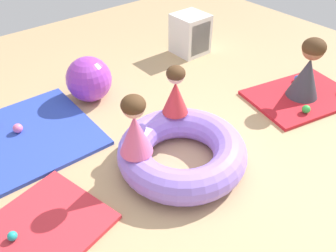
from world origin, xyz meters
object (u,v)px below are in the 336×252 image
object	(u,v)px
play_ball_teal	(12,236)
play_ball_green	(306,109)
child_in_red	(176,91)
child_in_pink	(135,126)
adult_seated	(308,69)
play_ball_blue	(297,78)
inflatable_cushion	(182,152)
exercise_ball_large	(89,79)
storage_cube	(191,35)
play_ball_pink	(18,128)

from	to	relation	value
play_ball_teal	play_ball_green	bearing A→B (deg)	-8.29
child_in_red	play_ball_teal	size ratio (longest dim) A/B	6.73
child_in_pink	adult_seated	distance (m)	2.26
child_in_pink	play_ball_blue	world-z (taller)	child_in_pink
inflatable_cushion	play_ball_blue	size ratio (longest dim) A/B	15.71
adult_seated	exercise_ball_large	distance (m)	2.50
inflatable_cushion	storage_cube	world-z (taller)	storage_cube
inflatable_cushion	play_ball_teal	world-z (taller)	inflatable_cushion
child_in_pink	play_ball_pink	xyz separation A→B (m)	(-0.61, 1.26, -0.49)
play_ball_green	child_in_red	bearing A→B (deg)	154.15
play_ball_teal	exercise_ball_large	xyz separation A→B (m)	(1.44, 1.37, 0.18)
child_in_red	play_ball_blue	distance (m)	1.93
play_ball_blue	storage_cube	distance (m)	1.58
play_ball_pink	child_in_pink	bearing A→B (deg)	-64.34
play_ball_pink	exercise_ball_large	size ratio (longest dim) A/B	0.19
play_ball_blue	play_ball_teal	size ratio (longest dim) A/B	1.02
inflatable_cushion	adult_seated	world-z (taller)	adult_seated
inflatable_cushion	play_ball_teal	xyz separation A→B (m)	(-1.53, 0.16, -0.08)
inflatable_cushion	exercise_ball_large	xyz separation A→B (m)	(-0.09, 1.53, 0.11)
storage_cube	child_in_pink	bearing A→B (deg)	-142.98
adult_seated	exercise_ball_large	world-z (taller)	adult_seated
play_ball_pink	storage_cube	bearing A→B (deg)	6.12
inflatable_cushion	child_in_pink	bearing A→B (deg)	162.27
child_in_red	play_ball_green	xyz separation A→B (m)	(1.35, -0.65, -0.46)
child_in_red	exercise_ball_large	size ratio (longest dim) A/B	0.95
play_ball_pink	storage_cube	size ratio (longest dim) A/B	0.18
exercise_ball_large	storage_cube	distance (m)	1.74
play_ball_green	inflatable_cushion	bearing A→B (deg)	169.54
exercise_ball_large	play_ball_teal	bearing A→B (deg)	-136.56
play_ball_blue	child_in_red	bearing A→B (deg)	174.26
child_in_red	play_ball_teal	world-z (taller)	child_in_red
play_ball_teal	storage_cube	size ratio (longest dim) A/B	0.13
play_ball_blue	inflatable_cushion	bearing A→B (deg)	-175.21
play_ball_teal	child_in_pink	bearing A→B (deg)	-1.61
child_in_pink	play_ball_pink	world-z (taller)	child_in_pink
play_ball_teal	play_ball_pink	xyz separation A→B (m)	(0.51, 1.23, 0.01)
inflatable_cushion	storage_cube	distance (m)	2.35
play_ball_blue	play_ball_green	world-z (taller)	play_ball_green
adult_seated	play_ball_blue	distance (m)	0.46
play_ball_teal	storage_cube	bearing A→B (deg)	25.54
child_in_pink	exercise_ball_large	size ratio (longest dim) A/B	1.06
child_in_pink	play_ball_green	xyz separation A→B (m)	(1.98, -0.42, -0.49)
child_in_red	adult_seated	size ratio (longest dim) A/B	0.69
adult_seated	play_ball_teal	xyz separation A→B (m)	(-3.37, 0.22, -0.31)
child_in_red	adult_seated	xyz separation A→B (m)	(1.62, -0.42, -0.16)
child_in_red	play_ball_green	distance (m)	1.56
adult_seated	child_in_pink	bearing A→B (deg)	173.45
play_ball_blue	play_ball_pink	distance (m)	3.33
play_ball_blue	storage_cube	bearing A→B (deg)	106.30
play_ball_blue	adult_seated	bearing A→B (deg)	-136.74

